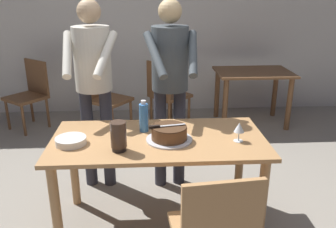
# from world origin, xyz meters

# --- Properties ---
(ground_plane) EXTENTS (14.00, 14.00, 0.00)m
(ground_plane) POSITION_xyz_m (0.00, 0.00, 0.00)
(ground_plane) COLOR gray
(back_wall) EXTENTS (10.00, 0.12, 2.70)m
(back_wall) POSITION_xyz_m (0.00, 2.86, 1.35)
(back_wall) COLOR silver
(back_wall) RESTS_ON ground_plane
(main_dining_table) EXTENTS (1.59, 0.78, 0.75)m
(main_dining_table) POSITION_xyz_m (0.00, 0.00, 0.63)
(main_dining_table) COLOR tan
(main_dining_table) RESTS_ON ground_plane
(cake_on_platter) EXTENTS (0.34, 0.34, 0.11)m
(cake_on_platter) POSITION_xyz_m (0.08, -0.04, 0.80)
(cake_on_platter) COLOR silver
(cake_on_platter) RESTS_ON main_dining_table
(cake_knife) EXTENTS (0.27, 0.07, 0.02)m
(cake_knife) POSITION_xyz_m (0.01, -0.06, 0.87)
(cake_knife) COLOR silver
(cake_knife) RESTS_ON cake_on_platter
(plate_stack) EXTENTS (0.22, 0.22, 0.05)m
(plate_stack) POSITION_xyz_m (-0.63, -0.07, 0.78)
(plate_stack) COLOR white
(plate_stack) RESTS_ON main_dining_table
(wine_glass_near) EXTENTS (0.08, 0.08, 0.14)m
(wine_glass_near) POSITION_xyz_m (0.58, -0.09, 0.85)
(wine_glass_near) COLOR silver
(wine_glass_near) RESTS_ON main_dining_table
(water_bottle) EXTENTS (0.07, 0.07, 0.25)m
(water_bottle) POSITION_xyz_m (-0.11, 0.14, 0.86)
(water_bottle) COLOR #387AC6
(water_bottle) RESTS_ON main_dining_table
(hurricane_lamp) EXTENTS (0.11, 0.11, 0.21)m
(hurricane_lamp) POSITION_xyz_m (-0.28, -0.20, 0.86)
(hurricane_lamp) COLOR black
(hurricane_lamp) RESTS_ON main_dining_table
(person_cutting_cake) EXTENTS (0.46, 0.57, 1.72)m
(person_cutting_cake) POSITION_xyz_m (0.12, 0.60, 1.08)
(person_cutting_cake) COLOR #2D2D38
(person_cutting_cake) RESTS_ON ground_plane
(person_standing_beside) EXTENTS (0.47, 0.56, 1.72)m
(person_standing_beside) POSITION_xyz_m (-0.55, 0.63, 1.08)
(person_standing_beside) COLOR #2D2D38
(person_standing_beside) RESTS_ON ground_plane
(background_table) EXTENTS (1.00, 0.70, 0.74)m
(background_table) POSITION_xyz_m (1.35, 2.16, 0.58)
(background_table) COLOR brown
(background_table) RESTS_ON ground_plane
(background_chair_0) EXTENTS (0.62, 0.62, 0.90)m
(background_chair_0) POSITION_xyz_m (0.17, 2.08, 0.49)
(background_chair_0) COLOR brown
(background_chair_0) RESTS_ON ground_plane
(background_chair_1) EXTENTS (0.62, 0.62, 0.90)m
(background_chair_1) POSITION_xyz_m (-1.63, 2.19, 0.49)
(background_chair_1) COLOR brown
(background_chair_1) RESTS_ON ground_plane
(background_chair_2) EXTENTS (0.62, 0.62, 0.90)m
(background_chair_2) POSITION_xyz_m (-0.62, 2.01, 0.49)
(background_chair_2) COLOR brown
(background_chair_2) RESTS_ON ground_plane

